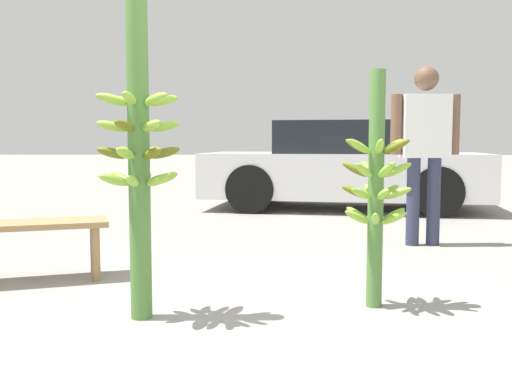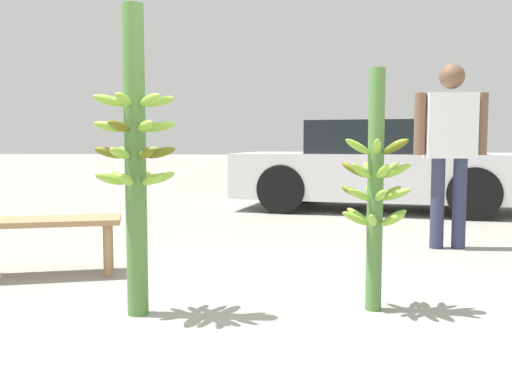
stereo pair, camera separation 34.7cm
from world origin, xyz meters
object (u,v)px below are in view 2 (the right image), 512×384
object	(u,v)px
market_bench	(49,229)
parked_car	(381,167)
banana_stalk_left	(135,156)
banana_stalk_center	(375,187)
vendor_person	(450,140)

from	to	relation	value
market_bench	parked_car	bearing A→B (deg)	38.71
banana_stalk_left	parked_car	world-z (taller)	banana_stalk_left
banana_stalk_left	market_bench	size ratio (longest dim) A/B	1.59
banana_stalk_center	market_bench	bearing A→B (deg)	165.99
banana_stalk_center	parked_car	xyz separation A→B (m)	(0.48, 4.97, -0.09)
banana_stalk_center	vendor_person	distance (m)	2.22
banana_stalk_left	parked_car	size ratio (longest dim) A/B	0.41
banana_stalk_center	vendor_person	size ratio (longest dim) A/B	0.83
parked_car	banana_stalk_center	bearing A→B (deg)	-176.66
banana_stalk_left	vendor_person	bearing A→B (deg)	46.83
vendor_person	market_bench	bearing A→B (deg)	-158.89
vendor_person	parked_car	distance (m)	2.97
banana_stalk_left	vendor_person	distance (m)	3.15
banana_stalk_left	parked_car	distance (m)	5.54
banana_stalk_left	market_bench	world-z (taller)	banana_stalk_left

